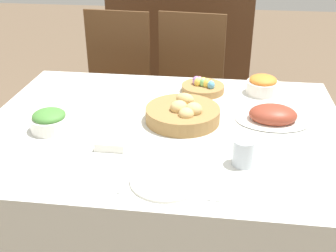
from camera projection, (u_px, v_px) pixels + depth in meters
The scene contains 15 objects.
dining_table at pixel (164, 198), 1.92m from camera, with size 1.51×1.14×0.75m.
chair_far_center at pixel (187, 91), 2.65m from camera, with size 0.47×0.47×1.00m.
chair_far_left at pixel (114, 88), 2.70m from camera, with size 0.45×0.45×1.00m.
sideboard at pixel (181, 49), 3.55m from camera, with size 1.14×0.44×1.00m.
bread_basket at pixel (183, 113), 1.76m from camera, with size 0.31×0.31×0.11m.
egg_basket at pixel (203, 87), 2.06m from camera, with size 0.21×0.21×0.08m.
ham_platter at pixel (273, 116), 1.77m from camera, with size 0.31×0.22×0.08m.
green_salad_bowl at pixel (50, 121), 1.69m from camera, with size 0.16×0.16×0.09m.
carrot_bowl at pixel (263, 85), 2.03m from camera, with size 0.15×0.15×0.09m.
dinner_plate at pixel (166, 180), 1.38m from camera, with size 0.24×0.24×0.01m.
fork at pixel (123, 178), 1.40m from camera, with size 0.01×0.17×0.00m.
knife at pixel (210, 184), 1.37m from camera, with size 0.01×0.17×0.00m.
spoon at pixel (219, 185), 1.37m from camera, with size 0.01×0.17×0.00m.
drinking_cup at pixel (244, 153), 1.46m from camera, with size 0.08×0.08×0.10m.
butter_dish at pixel (111, 144), 1.57m from camera, with size 0.11×0.07×0.03m.
Camera 1 is at (0.22, -1.54, 1.55)m, focal length 45.00 mm.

